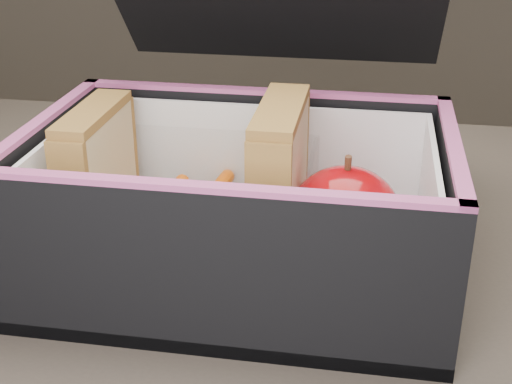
% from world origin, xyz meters
% --- Properties ---
extents(lunch_bag, '(0.29, 0.32, 0.25)m').
position_xyz_m(lunch_bag, '(-0.06, 0.03, 0.81)').
color(lunch_bag, black).
rests_on(lunch_bag, kitchen_table).
extents(plastic_tub, '(0.18, 0.13, 0.07)m').
position_xyz_m(plastic_tub, '(-0.10, 0.04, 0.80)').
color(plastic_tub, white).
rests_on(plastic_tub, lunch_bag).
extents(sandwich_left, '(0.03, 0.09, 0.11)m').
position_xyz_m(sandwich_left, '(-0.17, 0.04, 0.82)').
color(sandwich_left, '#D8B989').
rests_on(sandwich_left, plastic_tub).
extents(sandwich_right, '(0.03, 0.10, 0.12)m').
position_xyz_m(sandwich_right, '(-0.03, 0.04, 0.82)').
color(sandwich_right, '#D8B989').
rests_on(sandwich_right, plastic_tub).
extents(carrot_sticks, '(0.05, 0.14, 0.03)m').
position_xyz_m(carrot_sticks, '(-0.10, 0.04, 0.78)').
color(carrot_sticks, '#FE5508').
rests_on(carrot_sticks, plastic_tub).
extents(paper_napkin, '(0.09, 0.09, 0.01)m').
position_xyz_m(paper_napkin, '(0.01, 0.03, 0.77)').
color(paper_napkin, white).
rests_on(paper_napkin, lunch_bag).
extents(red_apple, '(0.08, 0.08, 0.08)m').
position_xyz_m(red_apple, '(0.01, 0.02, 0.81)').
color(red_apple, maroon).
rests_on(red_apple, paper_napkin).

